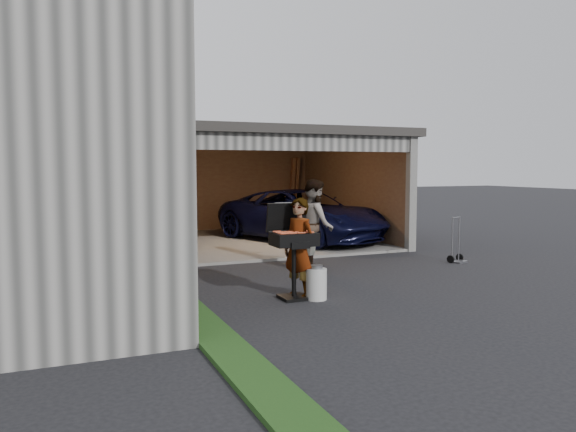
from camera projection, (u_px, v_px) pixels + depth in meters
name	position (u px, v px, depth m)	size (l,w,h in m)	color
ground	(335.00, 298.00, 8.55)	(80.00, 80.00, 0.00)	black
groundcover_strip	(209.00, 331.00, 6.75)	(0.50, 8.00, 0.06)	#193814
garage	(241.00, 172.00, 14.91)	(6.80, 6.30, 2.90)	#605E59
minivan	(302.00, 217.00, 14.74)	(2.23, 4.84, 1.35)	black
woman	(299.00, 248.00, 8.52)	(0.56, 0.37, 1.53)	silver
man	(315.00, 224.00, 10.95)	(0.86, 0.67, 1.77)	#42221A
bbq_grill	(293.00, 242.00, 8.46)	(0.65, 0.57, 1.45)	black
propane_tank	(316.00, 284.00, 8.45)	(0.32, 0.32, 0.47)	silver
plywood_panel	(162.00, 268.00, 8.60)	(0.04, 0.82, 0.92)	brown
hand_truck	(457.00, 254.00, 11.76)	(0.43, 0.39, 0.96)	slate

